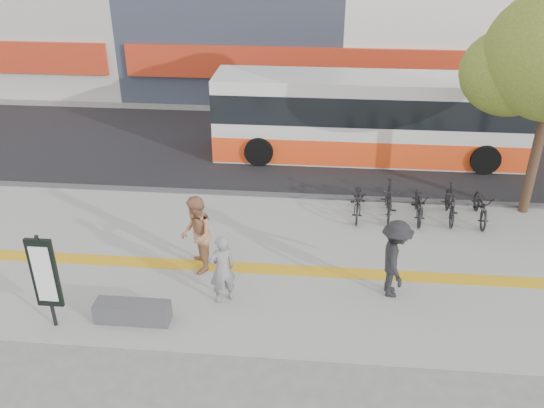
# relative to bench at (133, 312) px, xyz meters

# --- Properties ---
(ground) EXTENTS (120.00, 120.00, 0.00)m
(ground) POSITION_rel_bench_xyz_m (2.60, 1.20, -0.30)
(ground) COLOR #62635E
(ground) RESTS_ON ground
(sidewalk) EXTENTS (40.00, 7.00, 0.08)m
(sidewalk) POSITION_rel_bench_xyz_m (2.60, 2.70, -0.27)
(sidewalk) COLOR slate
(sidewalk) RESTS_ON ground
(tactile_strip) EXTENTS (40.00, 0.45, 0.01)m
(tactile_strip) POSITION_rel_bench_xyz_m (2.60, 2.20, -0.22)
(tactile_strip) COLOR gold
(tactile_strip) RESTS_ON sidewalk
(street) EXTENTS (40.00, 8.00, 0.06)m
(street) POSITION_rel_bench_xyz_m (2.60, 10.20, -0.28)
(street) COLOR black
(street) RESTS_ON ground
(curb) EXTENTS (40.00, 0.25, 0.14)m
(curb) POSITION_rel_bench_xyz_m (2.60, 6.20, -0.23)
(curb) COLOR #3D3D3F
(curb) RESTS_ON ground
(bench) EXTENTS (1.60, 0.45, 0.45)m
(bench) POSITION_rel_bench_xyz_m (0.00, 0.00, 0.00)
(bench) COLOR #3D3D3F
(bench) RESTS_ON sidewalk
(signboard) EXTENTS (0.55, 0.10, 2.20)m
(signboard) POSITION_rel_bench_xyz_m (-1.60, -0.31, 1.06)
(signboard) COLOR black
(signboard) RESTS_ON sidewalk
(bus) EXTENTS (10.80, 2.56, 2.87)m
(bus) POSITION_rel_bench_xyz_m (5.50, 9.70, 1.11)
(bus) COLOR silver
(bus) RESTS_ON street
(bicycle_row) EXTENTS (4.15, 1.81, 1.03)m
(bicycle_row) POSITION_rel_bench_xyz_m (6.68, 5.20, 0.26)
(bicycle_row) COLOR black
(bicycle_row) RESTS_ON sidewalk
(seated_woman) EXTENTS (0.73, 0.66, 1.67)m
(seated_woman) POSITION_rel_bench_xyz_m (1.80, 0.88, 0.61)
(seated_woman) COLOR black
(seated_woman) RESTS_ON sidewalk
(pedestrian_tan) EXTENTS (0.95, 1.10, 1.94)m
(pedestrian_tan) POSITION_rel_bench_xyz_m (0.99, 2.05, 0.75)
(pedestrian_tan) COLOR #A36D49
(pedestrian_tan) RESTS_ON sidewalk
(pedestrian_dark) EXTENTS (0.75, 1.24, 1.87)m
(pedestrian_dark) POSITION_rel_bench_xyz_m (5.59, 1.49, 0.71)
(pedestrian_dark) COLOR black
(pedestrian_dark) RESTS_ON sidewalk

